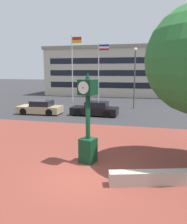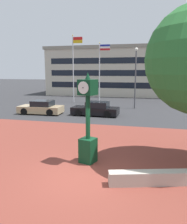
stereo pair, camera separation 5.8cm
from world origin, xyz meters
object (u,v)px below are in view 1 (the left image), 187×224
object	(u,v)px
flagpole_secondary	(99,69)
street_lamp_post	(135,72)
civic_building	(120,71)
street_clock	(88,124)
car_street_far	(95,109)
car_street_mid	(40,108)
flagpole_primary	(73,65)

from	to	relation	value
flagpole_secondary	street_lamp_post	xyz separation A→B (m)	(4.58, -3.33, -0.33)
civic_building	street_clock	bearing A→B (deg)	-85.37
car_street_far	civic_building	size ratio (longest dim) A/B	0.18
car_street_mid	civic_building	distance (m)	24.29
street_clock	car_street_mid	size ratio (longest dim) A/B	0.95
car_street_far	civic_building	distance (m)	23.36
car_street_mid	street_lamp_post	xyz separation A→B (m)	(8.48, 5.32, 3.40)
flagpole_secondary	street_lamp_post	size ratio (longest dim) A/B	1.17
flagpole_primary	car_street_mid	bearing A→B (deg)	-92.76
car_street_mid	street_lamp_post	world-z (taller)	street_lamp_post
street_clock	street_lamp_post	world-z (taller)	street_lamp_post
car_street_far	car_street_mid	bearing A→B (deg)	97.16
street_clock	flagpole_primary	bearing A→B (deg)	128.04
car_street_far	civic_building	xyz separation A→B (m)	(-0.55, 23.09, 3.46)
street_clock	car_street_mid	bearing A→B (deg)	143.58
street_lamp_post	flagpole_secondary	bearing A→B (deg)	143.96
flagpole_secondary	civic_building	distance (m)	14.95
street_clock	flagpole_secondary	size ratio (longest dim) A/B	0.53
car_street_far	street_lamp_post	bearing A→B (deg)	-31.78
flagpole_primary	street_lamp_post	size ratio (longest dim) A/B	1.32
flagpole_secondary	street_lamp_post	bearing A→B (deg)	-36.04
street_clock	flagpole_secondary	xyz separation A→B (m)	(-3.56, 18.94, 2.54)
flagpole_primary	civic_building	distance (m)	15.55
car_street_mid	civic_building	world-z (taller)	civic_building
car_street_far	flagpole_secondary	bearing A→B (deg)	11.36
street_clock	car_street_far	world-z (taller)	street_clock
flagpole_primary	street_lamp_post	world-z (taller)	flagpole_primary
car_street_mid	flagpole_primary	distance (m)	9.66
street_clock	civic_building	world-z (taller)	civic_building
street_lamp_post	civic_building	bearing A→B (deg)	101.66
car_street_far	flagpole_secondary	world-z (taller)	flagpole_secondary
street_clock	street_lamp_post	xyz separation A→B (m)	(1.03, 15.61, 2.21)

